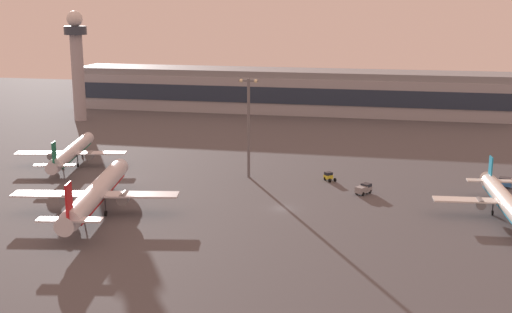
# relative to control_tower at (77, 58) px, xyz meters

# --- Properties ---
(ground_plane) EXTENTS (416.00, 416.00, 0.00)m
(ground_plane) POSITION_rel_control_tower_xyz_m (90.80, -89.39, -22.60)
(ground_plane) COLOR #4C4C51
(terminal_building) EXTENTS (171.14, 22.40, 16.40)m
(terminal_building) POSITION_rel_control_tower_xyz_m (71.12, 35.83, -14.50)
(terminal_building) COLOR #9EA3AD
(terminal_building) RESTS_ON ground
(control_tower) EXTENTS (8.00, 8.00, 39.15)m
(control_tower) POSITION_rel_control_tower_xyz_m (0.00, 0.00, 0.00)
(control_tower) COLOR #A8A8B2
(control_tower) RESTS_ON ground
(airplane_mid_apron) EXTENTS (33.99, 43.44, 11.19)m
(airplane_mid_apron) POSITION_rel_control_tower_xyz_m (53.96, -100.40, -18.37)
(airplane_mid_apron) COLOR silver
(airplane_mid_apron) RESTS_ON ground
(airplane_near_gate) EXTENTS (28.28, 36.28, 9.30)m
(airplane_near_gate) POSITION_rel_control_tower_xyz_m (135.30, -86.31, -19.08)
(airplane_near_gate) COLOR silver
(airplane_near_gate) RESTS_ON ground
(airplane_terminal_side) EXTENTS (28.94, 36.93, 9.56)m
(airplane_terminal_side) POSITION_rel_control_tower_xyz_m (29.75, -64.24, -18.98)
(airplane_terminal_side) COLOR silver
(airplane_terminal_side) RESTS_ON ground
(maintenance_van) EXTENTS (3.86, 4.55, 2.25)m
(maintenance_van) POSITION_rel_control_tower_xyz_m (106.76, -74.79, -21.42)
(maintenance_van) COLOR gray
(maintenance_van) RESTS_ON ground
(pushback_tug) EXTENTS (3.31, 3.53, 2.05)m
(pushback_tug) POSITION_rel_control_tower_xyz_m (97.78, -64.90, -21.53)
(pushback_tug) COLOR yellow
(pushback_tug) RESTS_ON ground
(fuel_truck) EXTENTS (6.60, 3.49, 2.35)m
(fuel_truck) POSITION_rel_control_tower_xyz_m (140.06, -62.64, -21.23)
(fuel_truck) COLOR #3372BF
(fuel_truck) RESTS_ON ground
(apron_light_central) EXTENTS (4.80, 0.90, 24.43)m
(apron_light_central) POSITION_rel_control_tower_xyz_m (78.11, -65.91, -8.56)
(apron_light_central) COLOR slate
(apron_light_central) RESTS_ON ground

